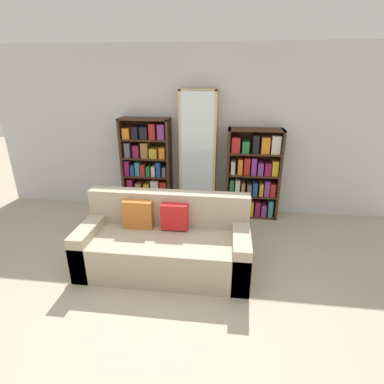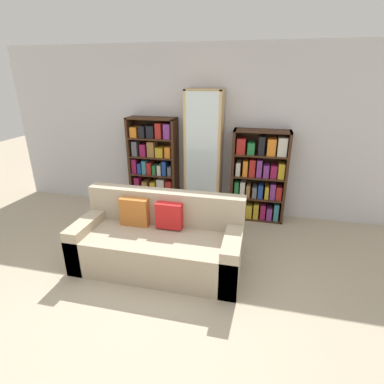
{
  "view_description": "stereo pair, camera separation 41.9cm",
  "coord_description": "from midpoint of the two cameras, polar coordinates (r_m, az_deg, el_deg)",
  "views": [
    {
      "loc": [
        0.64,
        -2.45,
        2.25
      ],
      "look_at": [
        0.16,
        1.43,
        0.71
      ],
      "focal_mm": 28.0,
      "sensor_mm": 36.0,
      "label": 1
    },
    {
      "loc": [
        1.05,
        -2.37,
        2.25
      ],
      "look_at": [
        0.16,
        1.43,
        0.71
      ],
      "focal_mm": 28.0,
      "sensor_mm": 36.0,
      "label": 2
    }
  ],
  "objects": [
    {
      "name": "bookshelf_right",
      "position": [
        4.94,
        9.26,
        3.17
      ],
      "size": [
        0.86,
        0.32,
        1.46
      ],
      "color": "#3D2314",
      "rests_on": "ground"
    },
    {
      "name": "display_cabinet",
      "position": [
        4.88,
        -1.26,
        7.04
      ],
      "size": [
        0.58,
        0.36,
        2.04
      ],
      "color": "tan",
      "rests_on": "ground"
    },
    {
      "name": "wine_bottle",
      "position": [
        4.6,
        4.15,
        -5.82
      ],
      "size": [
        0.08,
        0.08,
        0.34
      ],
      "color": "#143819",
      "rests_on": "ground"
    },
    {
      "name": "wall_back",
      "position": [
        5.05,
        -2.76,
        11.29
      ],
      "size": [
        6.72,
        0.06,
        2.7
      ],
      "color": "silver",
      "rests_on": "ground"
    },
    {
      "name": "ground_plane",
      "position": [
        3.41,
        -9.77,
        -20.2
      ],
      "size": [
        16.0,
        16.0,
        0.0
      ],
      "primitive_type": "plane",
      "color": "tan"
    },
    {
      "name": "couch",
      "position": [
        3.74,
        -8.43,
        -9.89
      ],
      "size": [
        2.01,
        0.86,
        0.89
      ],
      "color": "tan",
      "rests_on": "ground"
    },
    {
      "name": "bookshelf_left",
      "position": [
        5.15,
        -10.9,
        4.65
      ],
      "size": [
        0.81,
        0.32,
        1.6
      ],
      "color": "#3D2314",
      "rests_on": "ground"
    }
  ]
}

